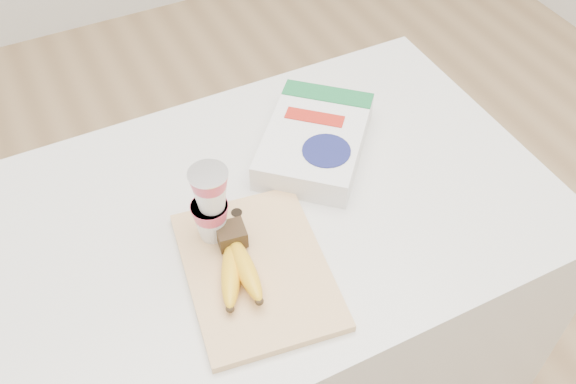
{
  "coord_description": "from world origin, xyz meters",
  "views": [
    {
      "loc": [
        -0.32,
        -0.71,
        1.66
      ],
      "look_at": [
        0.02,
        -0.02,
        0.82
      ],
      "focal_mm": 40.0,
      "sensor_mm": 36.0,
      "label": 1
    }
  ],
  "objects_px": {
    "yogurt_stack": "(210,203)",
    "cereal_box": "(315,140)",
    "cutting_board": "(257,270)",
    "table": "(276,316)",
    "bananas": "(237,264)"
  },
  "relations": [
    {
      "from": "yogurt_stack",
      "to": "cereal_box",
      "type": "relative_size",
      "value": 0.47
    },
    {
      "from": "yogurt_stack",
      "to": "cereal_box",
      "type": "xyz_separation_m",
      "value": [
        0.26,
        0.12,
        -0.07
      ]
    },
    {
      "from": "yogurt_stack",
      "to": "cereal_box",
      "type": "distance_m",
      "value": 0.3
    },
    {
      "from": "table",
      "to": "cereal_box",
      "type": "bearing_deg",
      "value": 33.84
    },
    {
      "from": "cutting_board",
      "to": "cereal_box",
      "type": "xyz_separation_m",
      "value": [
        0.23,
        0.22,
        0.02
      ]
    },
    {
      "from": "bananas",
      "to": "cereal_box",
      "type": "bearing_deg",
      "value": 39.17
    },
    {
      "from": "yogurt_stack",
      "to": "table",
      "type": "bearing_deg",
      "value": 13.35
    },
    {
      "from": "cereal_box",
      "to": "cutting_board",
      "type": "bearing_deg",
      "value": -94.7
    },
    {
      "from": "cutting_board",
      "to": "table",
      "type": "bearing_deg",
      "value": 62.32
    },
    {
      "from": "cutting_board",
      "to": "cereal_box",
      "type": "height_order",
      "value": "cereal_box"
    },
    {
      "from": "cutting_board",
      "to": "cereal_box",
      "type": "distance_m",
      "value": 0.31
    },
    {
      "from": "table",
      "to": "bananas",
      "type": "bearing_deg",
      "value": -135.74
    },
    {
      "from": "yogurt_stack",
      "to": "bananas",
      "type": "bearing_deg",
      "value": -86.69
    },
    {
      "from": "cutting_board",
      "to": "yogurt_stack",
      "type": "xyz_separation_m",
      "value": [
        -0.04,
        0.1,
        0.09
      ]
    },
    {
      "from": "table",
      "to": "cutting_board",
      "type": "height_order",
      "value": "cutting_board"
    }
  ]
}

